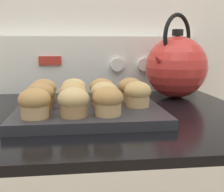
# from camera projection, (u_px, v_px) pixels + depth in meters

# --- Properties ---
(wall_back) EXTENTS (8.00, 0.05, 2.40)m
(wall_back) POSITION_uv_depth(u_px,v_px,m) (96.00, 19.00, 1.05)
(wall_back) COLOR white
(wall_back) RESTS_ON ground_plane
(control_panel) EXTENTS (0.74, 0.07, 0.20)m
(control_panel) POSITION_uv_depth(u_px,v_px,m) (98.00, 64.00, 1.03)
(control_panel) COLOR white
(control_panel) RESTS_ON stove_range
(muffin_pan) EXTENTS (0.34, 0.27, 0.02)m
(muffin_pan) POSITION_uv_depth(u_px,v_px,m) (90.00, 112.00, 0.67)
(muffin_pan) COLOR #28282D
(muffin_pan) RESTS_ON stove_range
(muffin_r0_c0) EXTENTS (0.07, 0.07, 0.06)m
(muffin_r0_c0) POSITION_uv_depth(u_px,v_px,m) (35.00, 103.00, 0.57)
(muffin_r0_c0) COLOR tan
(muffin_r0_c0) RESTS_ON muffin_pan
(muffin_r0_c1) EXTENTS (0.07, 0.07, 0.06)m
(muffin_r0_c1) POSITION_uv_depth(u_px,v_px,m) (74.00, 102.00, 0.58)
(muffin_r0_c1) COLOR #A37A4C
(muffin_r0_c1) RESTS_ON muffin_pan
(muffin_r0_c2) EXTENTS (0.07, 0.07, 0.06)m
(muffin_r0_c2) POSITION_uv_depth(u_px,v_px,m) (108.00, 101.00, 0.59)
(muffin_r0_c2) COLOR tan
(muffin_r0_c2) RESTS_ON muffin_pan
(muffin_r1_c0) EXTENTS (0.07, 0.07, 0.06)m
(muffin_r1_c0) POSITION_uv_depth(u_px,v_px,m) (40.00, 96.00, 0.65)
(muffin_r1_c0) COLOR olive
(muffin_r1_c0) RESTS_ON muffin_pan
(muffin_r1_c1) EXTENTS (0.07, 0.07, 0.06)m
(muffin_r1_c1) POSITION_uv_depth(u_px,v_px,m) (73.00, 95.00, 0.66)
(muffin_r1_c1) COLOR #A37A4C
(muffin_r1_c1) RESTS_ON muffin_pan
(muffin_r1_c2) EXTENTS (0.07, 0.07, 0.06)m
(muffin_r1_c2) POSITION_uv_depth(u_px,v_px,m) (104.00, 95.00, 0.67)
(muffin_r1_c2) COLOR tan
(muffin_r1_c2) RESTS_ON muffin_pan
(muffin_r1_c3) EXTENTS (0.07, 0.07, 0.06)m
(muffin_r1_c3) POSITION_uv_depth(u_px,v_px,m) (138.00, 94.00, 0.68)
(muffin_r1_c3) COLOR tan
(muffin_r1_c3) RESTS_ON muffin_pan
(muffin_r2_c0) EXTENTS (0.07, 0.07, 0.06)m
(muffin_r2_c0) POSITION_uv_depth(u_px,v_px,m) (44.00, 91.00, 0.72)
(muffin_r2_c0) COLOR olive
(muffin_r2_c0) RESTS_ON muffin_pan
(muffin_r2_c1) EXTENTS (0.07, 0.07, 0.06)m
(muffin_r2_c1) POSITION_uv_depth(u_px,v_px,m) (74.00, 90.00, 0.74)
(muffin_r2_c1) COLOR tan
(muffin_r2_c1) RESTS_ON muffin_pan
(muffin_r2_c2) EXTENTS (0.07, 0.07, 0.06)m
(muffin_r2_c2) POSITION_uv_depth(u_px,v_px,m) (102.00, 90.00, 0.74)
(muffin_r2_c2) COLOR #A37A4C
(muffin_r2_c2) RESTS_ON muffin_pan
(muffin_r2_c3) EXTENTS (0.07, 0.07, 0.06)m
(muffin_r2_c3) POSITION_uv_depth(u_px,v_px,m) (130.00, 89.00, 0.75)
(muffin_r2_c3) COLOR tan
(muffin_r2_c3) RESTS_ON muffin_pan
(tea_kettle) EXTENTS (0.21, 0.20, 0.27)m
(tea_kettle) POSITION_uv_depth(u_px,v_px,m) (176.00, 66.00, 0.90)
(tea_kettle) COLOR red
(tea_kettle) RESTS_ON stove_range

